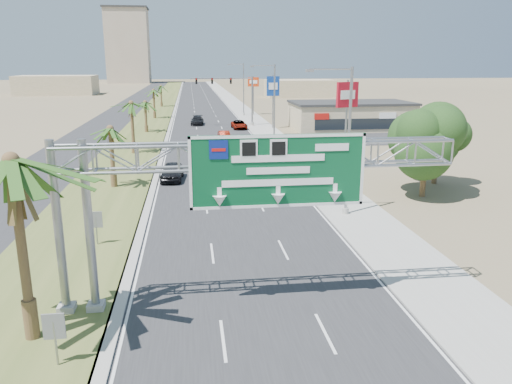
{
  "coord_description": "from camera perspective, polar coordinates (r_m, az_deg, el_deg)",
  "views": [
    {
      "loc": [
        -2.97,
        -9.98,
        10.31
      ],
      "look_at": [
        0.07,
        13.14,
        4.2
      ],
      "focal_mm": 35.0,
      "sensor_mm": 36.0,
      "label": 1
    }
  ],
  "objects": [
    {
      "name": "car_mid_lane",
      "position": [
        67.34,
        -3.64,
        6.4
      ],
      "size": [
        1.68,
        4.01,
        1.29
      ],
      "primitive_type": "imported",
      "rotation": [
        0.0,
        0.0,
        0.08
      ],
      "color": "maroon",
      "rests_on": "ground"
    },
    {
      "name": "streetlight_mid",
      "position": [
        63.08,
        1.93,
        9.57
      ],
      "size": [
        3.27,
        0.44,
        10.0
      ],
      "color": "gray",
      "rests_on": "ground"
    },
    {
      "name": "streetlight_far",
      "position": [
        98.68,
        -1.54,
        11.42
      ],
      "size": [
        3.27,
        0.44,
        10.0
      ],
      "color": "gray",
      "rests_on": "ground"
    },
    {
      "name": "streetlight_near",
      "position": [
        34.06,
        10.2,
        4.96
      ],
      "size": [
        3.27,
        0.44,
        10.0
      ],
      "color": "gray",
      "rests_on": "ground"
    },
    {
      "name": "pole_sign_blue",
      "position": [
        79.4,
        1.96,
        11.73
      ],
      "size": [
        2.02,
        0.48,
        8.31
      ],
      "color": "gray",
      "rests_on": "ground"
    },
    {
      "name": "sign_gantry",
      "position": [
        20.45,
        -1.98,
        2.66
      ],
      "size": [
        16.75,
        1.24,
        7.5
      ],
      "color": "gray",
      "rests_on": "ground"
    },
    {
      "name": "palm_row_e",
      "position": [
        95.35,
        -11.64,
        11.25
      ],
      "size": [
        3.99,
        3.99,
        6.15
      ],
      "color": "brown",
      "rests_on": "ground"
    },
    {
      "name": "sidewalk_right",
      "position": [
        120.96,
        -2.06,
        9.81
      ],
      "size": [
        4.0,
        300.0,
        0.1
      ],
      "primitive_type": "cube",
      "color": "#9E9B93",
      "rests_on": "ground"
    },
    {
      "name": "palm_row_d",
      "position": [
        76.49,
        -12.56,
        9.92
      ],
      "size": [
        3.99,
        3.99,
        5.45
      ],
      "color": "brown",
      "rests_on": "ground"
    },
    {
      "name": "palm_near",
      "position": [
        19.33,
        -26.21,
        3.09
      ],
      "size": [
        5.7,
        5.7,
        8.35
      ],
      "color": "brown",
      "rests_on": "ground"
    },
    {
      "name": "road",
      "position": [
        120.46,
        -6.14,
        9.7
      ],
      "size": [
        12.0,
        300.0,
        0.02
      ],
      "primitive_type": "cube",
      "color": "#28282B",
      "rests_on": "ground"
    },
    {
      "name": "car_right_lane",
      "position": [
        79.32,
        -1.93,
        7.69
      ],
      "size": [
        2.39,
        4.81,
        1.31
      ],
      "primitive_type": "imported",
      "rotation": [
        0.0,
        0.0,
        0.05
      ],
      "color": "gray",
      "rests_on": "ground"
    },
    {
      "name": "median_grass",
      "position": [
        120.62,
        -10.96,
        9.55
      ],
      "size": [
        7.0,
        300.0,
        0.12
      ],
      "primitive_type": "cube",
      "color": "#4E5C28",
      "rests_on": "ground"
    },
    {
      "name": "signal_mast",
      "position": [
        82.54,
        -1.85,
        10.89
      ],
      "size": [
        10.28,
        0.71,
        8.0
      ],
      "color": "gray",
      "rests_on": "ground"
    },
    {
      "name": "palm_row_b",
      "position": [
        42.83,
        -16.32,
        6.84
      ],
      "size": [
        3.99,
        3.99,
        5.95
      ],
      "color": "brown",
      "rests_on": "ground"
    },
    {
      "name": "store_building",
      "position": [
        80.41,
        10.76,
        8.5
      ],
      "size": [
        18.0,
        10.0,
        4.0
      ],
      "primitive_type": "cube",
      "color": "tan",
      "rests_on": "ground"
    },
    {
      "name": "tower_distant",
      "position": [
        261.7,
        -14.42,
        15.82
      ],
      "size": [
        20.0,
        16.0,
        35.0
      ],
      "primitive_type": "cube",
      "color": "tan",
      "rests_on": "ground"
    },
    {
      "name": "palm_row_c",
      "position": [
        58.53,
        -14.08,
        9.7
      ],
      "size": [
        3.99,
        3.99,
        6.75
      ],
      "color": "brown",
      "rests_on": "ground"
    },
    {
      "name": "oak_near",
      "position": [
        40.63,
        18.94,
        5.71
      ],
      "size": [
        4.5,
        4.5,
        6.8
      ],
      "color": "brown",
      "rests_on": "ground"
    },
    {
      "name": "building_distant_right",
      "position": [
        153.76,
        5.0,
        11.72
      ],
      "size": [
        20.0,
        12.0,
        5.0
      ],
      "primitive_type": "cube",
      "color": "tan",
      "rests_on": "ground"
    },
    {
      "name": "median_signback_a",
      "position": [
        18.9,
        -22.06,
        -14.44
      ],
      "size": [
        0.75,
        0.08,
        2.08
      ],
      "color": "gray",
      "rests_on": "ground"
    },
    {
      "name": "median_signback_b",
      "position": [
        29.87,
        -17.84,
        -3.3
      ],
      "size": [
        0.75,
        0.08,
        2.08
      ],
      "color": "gray",
      "rests_on": "ground"
    },
    {
      "name": "palm_row_f",
      "position": [
        120.29,
        -10.83,
        11.76
      ],
      "size": [
        3.99,
        3.99,
        5.75
      ],
      "color": "brown",
      "rests_on": "ground"
    },
    {
      "name": "building_distant_left",
      "position": [
        175.25,
        -21.81,
        11.28
      ],
      "size": [
        24.0,
        14.0,
        6.0
      ],
      "primitive_type": "cube",
      "color": "tan",
      "rests_on": "ground"
    },
    {
      "name": "car_far",
      "position": [
        85.11,
        -6.74,
        8.11
      ],
      "size": [
        2.37,
        5.05,
        1.43
      ],
      "primitive_type": "imported",
      "rotation": [
        0.0,
        0.0,
        -0.08
      ],
      "color": "black",
      "rests_on": "ground"
    },
    {
      "name": "pole_sign_red_near",
      "position": [
        49.67,
        10.38,
        10.34
      ],
      "size": [
        2.36,
        1.1,
        8.63
      ],
      "color": "gray",
      "rests_on": "ground"
    },
    {
      "name": "opposing_road",
      "position": [
        121.24,
        -14.31,
        9.37
      ],
      "size": [
        8.0,
        300.0,
        0.02
      ],
      "primitive_type": "cube",
      "color": "#28282B",
      "rests_on": "ground"
    },
    {
      "name": "oak_far",
      "position": [
        45.61,
        20.06,
        5.61
      ],
      "size": [
        3.5,
        3.5,
        5.6
      ],
      "color": "brown",
      "rests_on": "ground"
    },
    {
      "name": "pole_sign_red_far",
      "position": [
        100.58,
        -0.3,
        12.18
      ],
      "size": [
        2.16,
        1.08,
        7.53
      ],
      "color": "gray",
      "rests_on": "ground"
    },
    {
      "name": "car_left_lane",
      "position": [
        45.16,
        -9.58,
        2.29
      ],
      "size": [
        2.16,
        4.7,
        1.56
      ],
      "primitive_type": "imported",
      "rotation": [
        0.0,
        0.0,
        -0.07
      ],
      "color": "black",
      "rests_on": "ground"
    }
  ]
}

